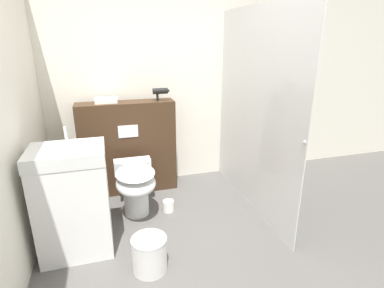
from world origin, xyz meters
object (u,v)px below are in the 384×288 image
Objects in this scene: sink_vanity at (73,201)px; toilet at (136,185)px; waste_bin at (150,254)px; hair_drier at (161,91)px.

toilet is at bearing 36.91° from sink_vanity.
sink_vanity reaches higher than toilet.
toilet is at bearing 90.60° from waste_bin.
sink_vanity is at bearing -134.17° from hair_drier.
sink_vanity reaches higher than waste_bin.
hair_drier is (0.96, 0.98, 0.73)m from sink_vanity.
toilet reaches higher than waste_bin.
toilet is at bearing -125.22° from hair_drier.
toilet is 0.71m from sink_vanity.
hair_drier reaches higher than sink_vanity.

